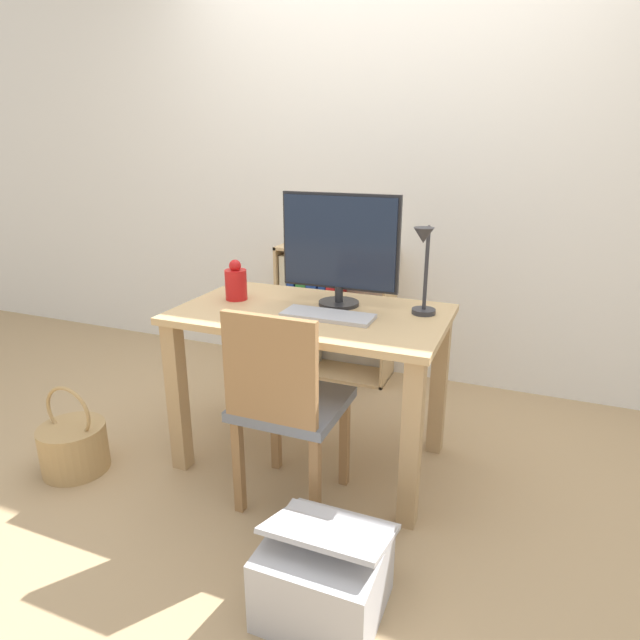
# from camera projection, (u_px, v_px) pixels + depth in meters

# --- Properties ---
(ground_plane) EXTENTS (10.00, 10.00, 0.00)m
(ground_plane) POSITION_uv_depth(u_px,v_px,m) (312.00, 457.00, 2.51)
(ground_plane) COLOR tan
(wall_back) EXTENTS (8.00, 0.05, 2.60)m
(wall_back) POSITION_uv_depth(u_px,v_px,m) (387.00, 161.00, 3.09)
(wall_back) COLOR silver
(wall_back) RESTS_ON ground_plane
(desk) EXTENTS (1.15, 0.68, 0.72)m
(desk) POSITION_uv_depth(u_px,v_px,m) (311.00, 343.00, 2.33)
(desk) COLOR tan
(desk) RESTS_ON ground_plane
(monitor) EXTENTS (0.53, 0.18, 0.49)m
(monitor) POSITION_uv_depth(u_px,v_px,m) (340.00, 246.00, 2.28)
(monitor) COLOR #232326
(monitor) RESTS_ON desk
(keyboard) EXTENTS (0.38, 0.15, 0.02)m
(keyboard) POSITION_uv_depth(u_px,v_px,m) (328.00, 315.00, 2.20)
(keyboard) COLOR #B2B2B7
(keyboard) RESTS_ON desk
(vase) EXTENTS (0.10, 0.10, 0.18)m
(vase) POSITION_uv_depth(u_px,v_px,m) (236.00, 283.00, 2.43)
(vase) COLOR red
(vase) RESTS_ON desk
(desk_lamp) EXTENTS (0.10, 0.19, 0.38)m
(desk_lamp) POSITION_uv_depth(u_px,v_px,m) (424.00, 263.00, 2.12)
(desk_lamp) COLOR #2D2D33
(desk_lamp) RESTS_ON desk
(chair) EXTENTS (0.40, 0.40, 0.85)m
(chair) POSITION_uv_depth(u_px,v_px,m) (286.00, 402.00, 2.03)
(chair) COLOR slate
(chair) RESTS_ON ground_plane
(bookshelf) EXTENTS (0.70, 0.28, 0.81)m
(bookshelf) POSITION_uv_depth(u_px,v_px,m) (318.00, 311.00, 3.35)
(bookshelf) COLOR tan
(bookshelf) RESTS_ON ground_plane
(basket) EXTENTS (0.29, 0.29, 0.41)m
(basket) POSITION_uv_depth(u_px,v_px,m) (74.00, 446.00, 2.38)
(basket) COLOR tan
(basket) RESTS_ON ground_plane
(storage_box) EXTENTS (0.37, 0.40, 0.32)m
(storage_box) POSITION_uv_depth(u_px,v_px,m) (324.00, 574.00, 1.65)
(storage_box) COLOR #B2B2B7
(storage_box) RESTS_ON ground_plane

